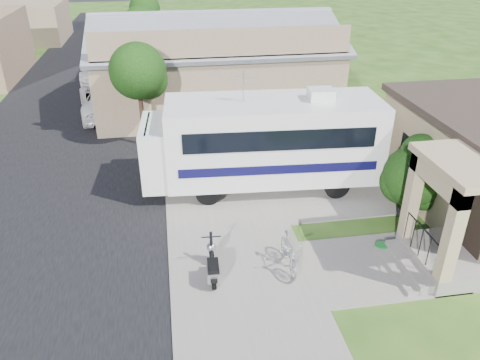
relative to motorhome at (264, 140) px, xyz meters
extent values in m
plane|color=#1E4211|center=(-0.70, -4.34, -1.88)|extent=(120.00, 120.00, 0.00)
cube|color=black|center=(-8.20, 5.66, -1.87)|extent=(9.00, 80.00, 0.02)
cube|color=slate|center=(-1.70, 5.66, -1.85)|extent=(4.00, 80.00, 0.06)
cube|color=slate|center=(0.80, 0.16, -1.85)|extent=(7.00, 6.00, 0.05)
cube|color=slate|center=(2.30, -5.34, -1.85)|extent=(4.00, 3.00, 0.05)
cube|color=black|center=(4.78, -1.64, -0.18)|extent=(0.04, 1.10, 1.20)
cube|color=black|center=(4.78, -5.64, -0.33)|extent=(0.04, 0.95, 2.10)
cube|color=slate|center=(4.00, -5.64, -1.63)|extent=(1.60, 2.40, 0.50)
cube|color=slate|center=(3.00, -5.64, -1.72)|extent=(0.40, 2.16, 0.32)
cube|color=slate|center=(2.65, -5.64, -1.80)|extent=(0.35, 2.16, 0.16)
cube|color=#97825F|center=(3.38, -4.61, -0.03)|extent=(0.35, 0.35, 2.70)
cube|color=#97825F|center=(3.38, -6.66, -0.03)|extent=(0.35, 0.35, 2.70)
cube|color=#97825F|center=(3.38, -5.64, 1.07)|extent=(0.35, 2.40, 0.50)
cube|color=#97825F|center=(4.20, -5.64, 1.42)|extent=(2.10, 2.70, 0.20)
cylinder|color=black|center=(3.25, -5.64, -0.48)|extent=(0.04, 1.70, 0.04)
cube|color=brown|center=(-0.70, 9.66, -0.08)|extent=(12.00, 8.00, 3.60)
cube|color=#595B65|center=(-0.70, 7.66, 2.27)|extent=(12.50, 4.40, 1.78)
cube|color=#595B65|center=(-0.70, 11.66, 2.27)|extent=(12.50, 4.40, 1.78)
cube|color=#595B65|center=(-0.70, 9.66, 2.97)|extent=(12.50, 0.50, 0.22)
cube|color=brown|center=(-0.70, 5.76, 2.27)|extent=(11.76, 0.20, 1.30)
cube|color=brown|center=(-15.70, 29.66, -0.28)|extent=(8.00, 7.00, 3.20)
cylinder|color=black|center=(-4.50, 4.66, -0.30)|extent=(0.20, 0.20, 3.15)
sphere|color=black|center=(-4.50, 4.66, 1.50)|extent=(2.40, 2.40, 2.40)
sphere|color=black|center=(-4.10, 4.86, 1.05)|extent=(1.68, 1.68, 1.68)
cylinder|color=black|center=(-4.50, 14.66, -0.23)|extent=(0.20, 0.20, 3.29)
sphere|color=black|center=(-4.50, 14.66, 1.65)|extent=(2.40, 2.40, 2.40)
sphere|color=black|center=(-4.10, 14.86, 1.18)|extent=(1.68, 1.68, 1.68)
cylinder|color=black|center=(-4.50, 23.66, -0.37)|extent=(0.20, 0.20, 3.01)
sphere|color=black|center=(-4.50, 23.66, 1.35)|extent=(2.40, 2.40, 2.40)
sphere|color=black|center=(-4.10, 23.86, 0.92)|extent=(1.68, 1.68, 1.68)
cube|color=silver|center=(0.33, -0.02, 0.04)|extent=(7.81, 3.21, 2.84)
cube|color=silver|center=(-3.93, 0.25, -0.29)|extent=(1.04, 2.65, 2.19)
cube|color=black|center=(-4.13, 0.26, 0.31)|extent=(0.21, 2.32, 0.98)
cube|color=black|center=(0.24, -1.40, 0.55)|extent=(6.50, 0.44, 0.71)
cube|color=black|center=(0.41, 1.36, 0.55)|extent=(6.50, 0.44, 0.71)
cube|color=black|center=(0.24, -1.40, -0.53)|extent=(6.88, 0.46, 0.33)
cube|color=black|center=(0.41, 1.36, -0.53)|extent=(6.88, 0.46, 0.33)
cube|color=silver|center=(1.96, -0.12, 1.65)|extent=(0.92, 0.82, 0.38)
cylinder|color=#9D9CA4|center=(-0.77, 0.05, 2.00)|extent=(0.04, 0.04, 1.09)
cylinder|color=black|center=(-2.20, -1.07, -1.39)|extent=(0.89, 0.36, 0.87)
cylinder|color=black|center=(-2.04, 1.33, -1.39)|extent=(0.89, 0.36, 0.87)
cylinder|color=black|center=(2.39, -1.36, -1.39)|extent=(0.89, 0.36, 0.87)
cylinder|color=black|center=(2.54, 1.04, -1.39)|extent=(0.89, 0.36, 0.87)
cylinder|color=black|center=(4.58, -2.67, -1.45)|extent=(0.17, 0.17, 0.85)
sphere|color=black|center=(4.58, -2.67, -0.50)|extent=(2.12, 2.12, 2.12)
sphere|color=black|center=(5.00, -2.35, -0.08)|extent=(1.69, 1.69, 1.69)
sphere|color=black|center=(4.26, -2.46, -0.82)|extent=(1.48, 1.48, 1.48)
sphere|color=black|center=(4.79, -2.99, -0.92)|extent=(1.27, 1.27, 1.27)
sphere|color=black|center=(4.58, -2.67, 0.35)|extent=(1.27, 1.27, 1.27)
cylinder|color=black|center=(-2.52, -5.54, -1.60)|extent=(0.15, 0.45, 0.44)
cylinder|color=black|center=(-2.45, -4.44, -1.60)|extent=(0.15, 0.45, 0.44)
cube|color=#9D9CA4|center=(-2.49, -5.04, -1.54)|extent=(0.33, 0.57, 0.08)
cube|color=#9D9CA4|center=(-2.51, -5.44, -1.40)|extent=(0.37, 0.57, 0.30)
cube|color=black|center=(-2.51, -5.39, -1.20)|extent=(0.33, 0.62, 0.12)
cube|color=black|center=(-2.53, -5.69, -1.42)|extent=(0.19, 0.21, 0.10)
cylinder|color=black|center=(-2.46, -4.51, -1.20)|extent=(0.10, 0.34, 0.84)
sphere|color=#9D9CA4|center=(-2.45, -4.44, -1.27)|extent=(0.28, 0.28, 0.28)
sphere|color=black|center=(-2.45, -4.36, -1.27)|extent=(0.12, 0.12, 0.12)
cylinder|color=black|center=(-2.46, -4.59, -0.82)|extent=(0.55, 0.07, 0.04)
cube|color=black|center=(-2.45, -4.44, -1.48)|extent=(0.16, 0.29, 0.06)
imported|color=#9D9CA4|center=(-0.33, -5.01, -1.36)|extent=(0.50, 1.72, 1.03)
imported|color=silver|center=(-6.52, 9.26, -1.09)|extent=(3.41, 5.97, 1.57)
imported|color=silver|center=(-7.30, 16.22, -1.00)|extent=(2.49, 6.04, 1.75)
cylinder|color=#146725|center=(2.69, -4.60, -1.79)|extent=(0.39, 0.39, 0.17)
camera|label=1|loc=(-3.41, -15.29, 6.67)|focal=35.00mm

